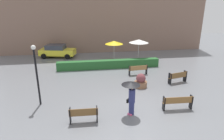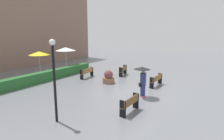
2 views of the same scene
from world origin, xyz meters
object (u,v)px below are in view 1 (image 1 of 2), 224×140
at_px(bench_near_right, 178,102).
at_px(patio_umbrella_white, 139,41).
at_px(bench_back_row, 138,69).
at_px(patio_umbrella_yellow, 114,43).
at_px(lamp_post, 36,69).
at_px(bench_far_right, 178,77).
at_px(pedestrian_with_umbrella, 131,93).
at_px(parked_car, 57,51).
at_px(planter_pot, 141,81).
at_px(bench_near_left, 84,114).

xyz_separation_m(bench_near_right, patio_umbrella_white, (0.42, 10.15, 1.91)).
bearing_deg(bench_back_row, patio_umbrella_yellow, 106.91).
bearing_deg(lamp_post, bench_near_right, -13.43).
xyz_separation_m(bench_far_right, patio_umbrella_yellow, (-4.16, 7.17, 1.62)).
xyz_separation_m(pedestrian_with_umbrella, lamp_post, (-5.52, 2.05, 1.04)).
distance_m(bench_back_row, patio_umbrella_white, 4.28).
bearing_deg(bench_far_right, patio_umbrella_yellow, 120.11).
bearing_deg(patio_umbrella_yellow, parked_car, 156.65).
relative_size(bench_near_right, planter_pot, 1.71).
bearing_deg(patio_umbrella_yellow, pedestrian_with_umbrella, -94.46).
xyz_separation_m(bench_far_right, planter_pot, (-3.29, -0.36, -0.07)).
height_order(bench_near_right, patio_umbrella_yellow, patio_umbrella_yellow).
relative_size(bench_far_right, pedestrian_with_umbrella, 0.85).
bearing_deg(planter_pot, bench_far_right, 6.31).
height_order(bench_back_row, planter_pot, planter_pot).
distance_m(bench_near_left, bench_back_row, 8.64).
xyz_separation_m(pedestrian_with_umbrella, patio_umbrella_yellow, (0.88, 11.28, 0.81)).
relative_size(patio_umbrella_yellow, patio_umbrella_white, 0.89).
bearing_deg(patio_umbrella_yellow, patio_umbrella_white, -23.75).
bearing_deg(bench_back_row, bench_near_right, -84.41).
relative_size(bench_near_left, bench_back_row, 0.88).
xyz_separation_m(bench_back_row, patio_umbrella_yellow, (-1.46, 4.79, 1.63)).
bearing_deg(bench_far_right, patio_umbrella_white, 105.17).
height_order(bench_back_row, bench_near_right, bench_back_row).
height_order(pedestrian_with_umbrella, patio_umbrella_yellow, patio_umbrella_yellow).
distance_m(bench_back_row, bench_near_right, 6.49).
relative_size(patio_umbrella_yellow, parked_car, 0.52).
relative_size(bench_back_row, bench_near_right, 0.96).
distance_m(planter_pot, lamp_post, 7.71).
relative_size(pedestrian_with_umbrella, parked_car, 0.45).
xyz_separation_m(patio_umbrella_white, parked_car, (-9.09, 3.94, -1.63)).
xyz_separation_m(bench_near_right, lamp_post, (-8.49, 2.03, 1.87)).
height_order(bench_near_left, patio_umbrella_yellow, patio_umbrella_yellow).
height_order(pedestrian_with_umbrella, lamp_post, lamp_post).
height_order(patio_umbrella_yellow, patio_umbrella_white, patio_umbrella_white).
height_order(bench_far_right, pedestrian_with_umbrella, pedestrian_with_umbrella).
bearing_deg(lamp_post, bench_far_right, 11.00).
bearing_deg(planter_pot, bench_near_right, -71.76).
relative_size(bench_back_row, lamp_post, 0.46).
relative_size(planter_pot, parked_car, 0.24).
bearing_deg(bench_near_left, planter_pot, 43.19).
bearing_deg(patio_umbrella_white, lamp_post, -137.68).
distance_m(patio_umbrella_white, parked_car, 10.04).
bearing_deg(patio_umbrella_yellow, bench_near_left, -107.20).
bearing_deg(bench_back_row, bench_near_left, -126.17).
distance_m(bench_near_left, patio_umbrella_white, 12.46).
xyz_separation_m(bench_near_left, lamp_post, (-2.76, 2.54, 1.87)).
bearing_deg(bench_near_right, bench_near_left, -174.88).
relative_size(bench_back_row, parked_car, 0.40).
xyz_separation_m(bench_near_left, bench_back_row, (5.10, 6.98, 0.01)).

